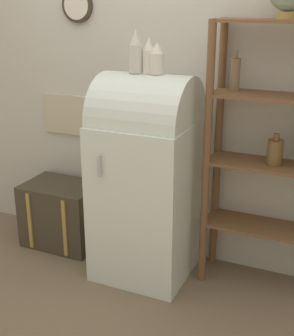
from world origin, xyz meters
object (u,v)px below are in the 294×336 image
refrigerator (147,174)px  suitcase_trunk (63,214)px  vase_center (149,56)px  vase_right (157,59)px  vase_left (136,53)px

refrigerator → suitcase_trunk: bearing=174.2°
suitcase_trunk → vase_center: (0.76, -0.06, 1.25)m
suitcase_trunk → vase_center: bearing=-4.6°
vase_center → vase_right: vase_center is taller
refrigerator → vase_right: 0.76m
suitcase_trunk → vase_right: (0.83, -0.08, 1.24)m
vase_left → vase_right: vase_left is taller
suitcase_trunk → vase_left: 1.45m
vase_left → vase_center: size_ratio=1.21×
suitcase_trunk → vase_right: 1.49m
vase_center → vase_left: bearing=-163.0°
vase_left → vase_center: bearing=17.0°
vase_center → vase_right: 0.06m
refrigerator → vase_center: vase_center is taller
suitcase_trunk → vase_left: (0.69, -0.09, 1.27)m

